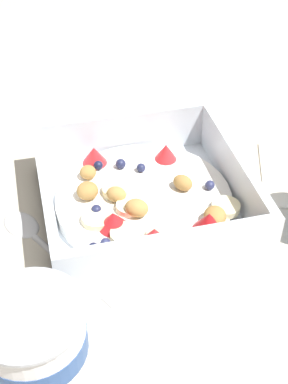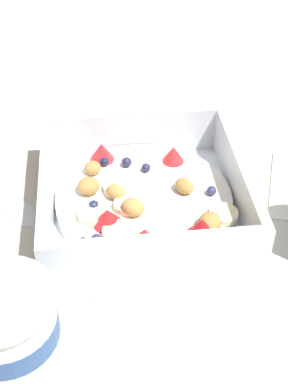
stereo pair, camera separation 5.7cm
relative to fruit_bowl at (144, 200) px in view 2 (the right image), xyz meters
The scene contains 4 objects.
ground_plane 0.03m from the fruit_bowl, 37.06° to the right, with size 2.40×2.40×0.00m, color beige.
fruit_bowl is the anchor object (origin of this frame).
spoon 0.12m from the fruit_bowl, ahead, with size 0.10×0.16×0.01m.
yogurt_cup 0.21m from the fruit_bowl, 51.45° to the left, with size 0.09×0.09×0.08m.
Camera 2 is at (0.03, 0.44, 0.40)m, focal length 50.53 mm.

